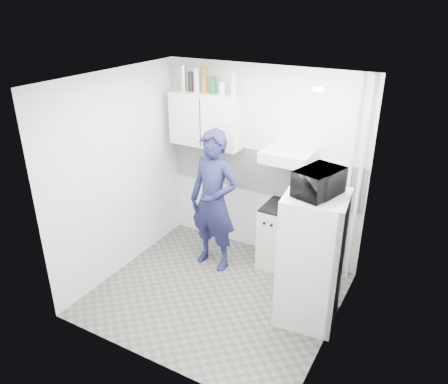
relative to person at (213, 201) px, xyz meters
The scene contains 24 objects.
floor 1.16m from the person, 57.37° to the right, with size 2.80×2.80×0.00m, color #5A5B58.
ceiling 1.79m from the person, 57.37° to the right, with size 2.80×2.80×0.00m, color white.
wall_back 0.85m from the person, 61.60° to the left, with size 2.80×2.80×0.00m, color silver.
wall_left 1.23m from the person, 151.03° to the right, with size 2.60×2.60×0.00m, color silver.
wall_right 1.89m from the person, 17.95° to the right, with size 2.60×2.60×0.00m, color silver.
person is the anchor object (origin of this frame).
stove 1.05m from the person, 28.04° to the left, with size 0.53×0.53×0.85m, color beige.
fridge 1.53m from the person, 15.89° to the right, with size 0.63×0.63×1.53m, color silver.
stove_top 0.91m from the person, 28.04° to the left, with size 0.51×0.51×0.03m, color black.
saucepan 0.92m from the person, 22.29° to the left, with size 0.18×0.18×0.10m, color silver.
microwave 1.69m from the person, 15.89° to the right, with size 0.34×0.50×0.28m, color black.
bottle_a 1.68m from the person, 145.95° to the left, with size 0.08×0.08×0.33m, color silver.
bottle_b 1.60m from the person, 141.39° to the left, with size 0.07×0.07×0.25m, color black.
bottle_c 1.59m from the person, 136.51° to the left, with size 0.08×0.08×0.32m, color #B2B7BC.
bottle_d 1.57m from the person, 129.77° to the left, with size 0.08×0.08×0.34m, color brown.
canister_a 1.49m from the person, 119.72° to the left, with size 0.09×0.09×0.22m, color #144C1E.
canister_b 1.44m from the person, 106.84° to the left, with size 0.09×0.09×0.17m, color #B2B7BC.
bottle_e 1.50m from the person, 88.70° to the left, with size 0.08×0.08×0.31m, color #B2B7BC.
upper_cabinet 1.11m from the person, 127.34° to the left, with size 1.00×0.35×0.70m, color silver.
range_hood 1.12m from the person, 27.65° to the left, with size 0.60×0.50×0.14m, color beige.
backsplash 0.80m from the person, 61.06° to the left, with size 2.74×0.03×0.60m, color white.
pipe_a 1.81m from the person, 19.73° to the left, with size 0.05×0.05×2.60m, color beige.
pipe_b 1.70m from the person, 21.13° to the left, with size 0.04×0.04×2.60m, color beige.
ceiling_spot_fixture 2.16m from the person, 15.24° to the right, with size 0.10×0.10×0.02m, color white.
Camera 1 is at (2.22, -3.78, 3.37)m, focal length 35.00 mm.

